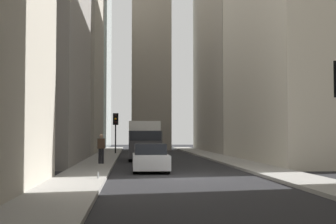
# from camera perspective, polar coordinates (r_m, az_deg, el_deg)

# --- Properties ---
(ground_plane) EXTENTS (135.00, 135.00, 0.00)m
(ground_plane) POSITION_cam_1_polar(r_m,az_deg,el_deg) (21.58, 2.02, -7.68)
(ground_plane) COLOR black
(sidewalk_right) EXTENTS (90.00, 2.20, 0.14)m
(sidewalk_right) POSITION_cam_1_polar(r_m,az_deg,el_deg) (21.54, -10.07, -7.47)
(sidewalk_right) COLOR gray
(sidewalk_right) RESTS_ON ground_plane
(sidewalk_left) EXTENTS (90.00, 2.20, 0.14)m
(sidewalk_left) POSITION_cam_1_polar(r_m,az_deg,el_deg) (22.53, 13.56, -7.22)
(sidewalk_left) COLOR gray
(sidewalk_left) RESTS_ON ground_plane
(building_left_midfar) EXTENTS (17.20, 10.50, 20.00)m
(building_left_midfar) POSITION_cam_1_polar(r_m,az_deg,el_deg) (36.14, 17.06, 10.44)
(building_left_midfar) COLOR beige
(building_left_midfar) RESTS_ON ground_plane
(building_left_far) EXTENTS (19.81, 10.00, 24.81)m
(building_left_far) POSITION_cam_1_polar(r_m,az_deg,el_deg) (54.06, 9.68, 8.60)
(building_left_far) COLOR gray
(building_left_far) RESTS_ON ground_plane
(building_right_far) EXTENTS (15.18, 10.00, 29.39)m
(building_right_far) POSITION_cam_1_polar(r_m,az_deg,el_deg) (52.55, -13.55, 11.52)
(building_right_far) COLOR #A8A091
(building_right_far) RESTS_ON ground_plane
(delivery_truck) EXTENTS (6.46, 2.25, 2.84)m
(delivery_truck) POSITION_cam_1_polar(r_m,az_deg,el_deg) (35.61, -2.82, -3.35)
(delivery_truck) COLOR silver
(delivery_truck) RESTS_ON ground_plane
(sedan_silver) EXTENTS (4.30, 1.78, 1.42)m
(sedan_silver) POSITION_cam_1_polar(r_m,az_deg,el_deg) (24.79, -2.10, -5.49)
(sedan_silver) COLOR #B7BABF
(sedan_silver) RESTS_ON ground_plane
(traffic_light_midblock) EXTENTS (0.43, 0.52, 3.74)m
(traffic_light_midblock) POSITION_cam_1_polar(r_m,az_deg,el_deg) (45.33, -6.19, -1.39)
(traffic_light_midblock) COLOR black
(traffic_light_midblock) RESTS_ON sidewalk_right
(pedestrian) EXTENTS (0.26, 0.44, 1.77)m
(pedestrian) POSITION_cam_1_polar(r_m,az_deg,el_deg) (29.45, -7.88, -4.16)
(pedestrian) COLOR black
(pedestrian) RESTS_ON sidewalk_right
(discarded_bottle) EXTENTS (0.07, 0.07, 0.27)m
(discarded_bottle) POSITION_cam_1_polar(r_m,az_deg,el_deg) (19.63, -8.24, -7.43)
(discarded_bottle) COLOR #999EA3
(discarded_bottle) RESTS_ON sidewalk_right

